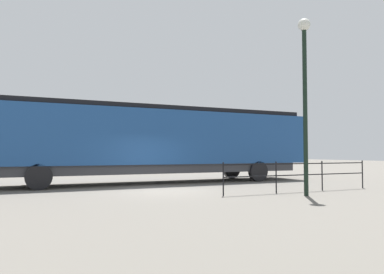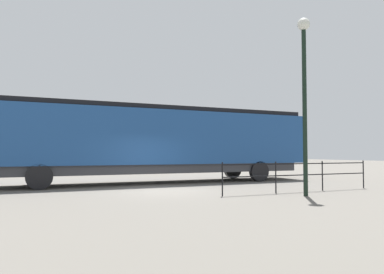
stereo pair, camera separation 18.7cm
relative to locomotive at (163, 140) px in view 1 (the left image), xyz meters
The scene contains 4 objects.
ground_plane 4.82m from the locomotive, 19.52° to the right, with size 120.00×120.00×0.00m, color #666059.
locomotive is the anchor object (origin of this frame).
lamp_post 8.47m from the locomotive, 19.09° to the left, with size 0.46×0.46×6.53m.
platform_fence 7.54m from the locomotive, 27.75° to the left, with size 0.05×7.13×1.22m.
Camera 1 is at (14.06, -5.27, 1.55)m, focal length 34.23 mm.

